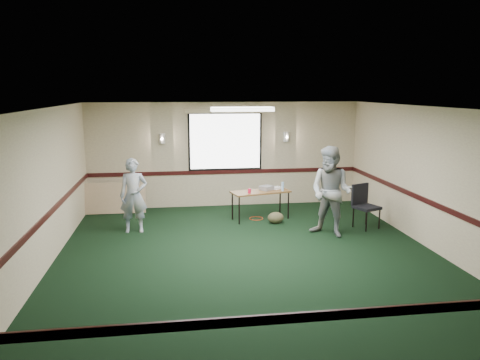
{
  "coord_description": "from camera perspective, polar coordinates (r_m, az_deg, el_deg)",
  "views": [
    {
      "loc": [
        -1.33,
        -7.94,
        3.01
      ],
      "look_at": [
        0.0,
        1.3,
        1.2
      ],
      "focal_mm": 35.0,
      "sensor_mm": 36.0,
      "label": 1
    }
  ],
  "objects": [
    {
      "name": "duffel_bag",
      "position": [
        10.74,
        4.37,
        -4.6
      ],
      "size": [
        0.42,
        0.35,
        0.26
      ],
      "primitive_type": "ellipsoid",
      "rotation": [
        0.0,
        0.0,
        -0.19
      ],
      "color": "#3F3F24",
      "rests_on": "ground"
    },
    {
      "name": "conference_chair",
      "position": [
        10.69,
        14.85,
        -2.65
      ],
      "size": [
        0.62,
        0.63,
        0.96
      ],
      "rotation": [
        0.0,
        0.0,
        0.39
      ],
      "color": "black",
      "rests_on": "ground"
    },
    {
      "name": "water_bottle",
      "position": [
        10.98,
        5.22,
        -0.78
      ],
      "size": [
        0.06,
        0.06,
        0.21
      ],
      "primitive_type": "cylinder",
      "color": "#8CB7E6",
      "rests_on": "folding_table"
    },
    {
      "name": "game_console",
      "position": [
        11.17,
        4.5,
        -0.97
      ],
      "size": [
        0.26,
        0.24,
        0.05
      ],
      "primitive_type": "cube",
      "rotation": [
        0.0,
        0.0,
        0.51
      ],
      "color": "white",
      "rests_on": "folding_table"
    },
    {
      "name": "folded_table",
      "position": [
        11.93,
        -15.03,
        -2.14
      ],
      "size": [
        1.49,
        0.23,
        0.76
      ],
      "primitive_type": "cube",
      "rotation": [
        -0.21,
        0.0,
        -0.0
      ],
      "color": "tan",
      "rests_on": "ground"
    },
    {
      "name": "folding_table",
      "position": [
        10.94,
        2.52,
        -1.61
      ],
      "size": [
        1.45,
        0.85,
        0.68
      ],
      "rotation": [
        0.0,
        0.0,
        0.24
      ],
      "color": "#583819",
      "rests_on": "ground"
    },
    {
      "name": "person_right",
      "position": [
        9.82,
        11.04,
        -1.41
      ],
      "size": [
        1.15,
        1.14,
        1.88
      ],
      "primitive_type": "imported",
      "rotation": [
        0.0,
        0.0,
        -0.74
      ],
      "color": "#728EB1",
      "rests_on": "ground"
    },
    {
      "name": "room_shell",
      "position": [
        10.26,
        -0.66,
        2.95
      ],
      "size": [
        8.0,
        8.02,
        8.0
      ],
      "color": "tan",
      "rests_on": "ground"
    },
    {
      "name": "ground",
      "position": [
        8.6,
        1.25,
        -9.53
      ],
      "size": [
        8.0,
        8.0,
        0.0
      ],
      "primitive_type": "plane",
      "color": "black",
      "rests_on": "ground"
    },
    {
      "name": "projector",
      "position": [
        11.05,
        3.27,
        -0.97
      ],
      "size": [
        0.38,
        0.37,
        0.1
      ],
      "primitive_type": "cube",
      "rotation": [
        0.0,
        0.0,
        0.64
      ],
      "color": "gray",
      "rests_on": "folding_table"
    },
    {
      "name": "person_left",
      "position": [
        10.19,
        -12.85,
        -1.86
      ],
      "size": [
        0.58,
        0.38,
        1.59
      ],
      "primitive_type": "imported",
      "rotation": [
        0.0,
        0.0,
        0.0
      ],
      "color": "#46649A",
      "rests_on": "ground"
    },
    {
      "name": "red_cup",
      "position": [
        10.68,
        1.15,
        -1.35
      ],
      "size": [
        0.07,
        0.07,
        0.11
      ],
      "primitive_type": "cylinder",
      "color": "red",
      "rests_on": "folding_table"
    },
    {
      "name": "cable_coil",
      "position": [
        11.12,
        1.98,
        -4.7
      ],
      "size": [
        0.44,
        0.44,
        0.02
      ],
      "primitive_type": "torus",
      "rotation": [
        0.0,
        0.0,
        -0.42
      ],
      "color": "#D0421A",
      "rests_on": "ground"
    }
  ]
}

